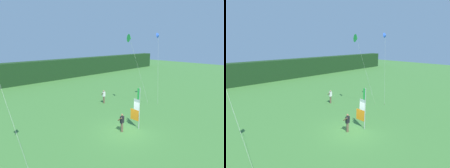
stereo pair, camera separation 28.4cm
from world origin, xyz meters
TOP-DOWN VIEW (x-y plane):
  - ground_plane at (0.00, 0.00)m, footprint 120.00×120.00m
  - distant_treeline at (0.00, 26.46)m, footprint 80.00×2.40m
  - banner_flag at (1.28, -0.16)m, footprint 0.06×1.03m
  - person_near_banner at (3.94, 7.31)m, footprint 0.55×0.48m
  - person_mid_field at (-0.26, 0.22)m, footprint 0.55×0.48m
  - kite_blue_delta_0 at (9.10, 2.94)m, footprint 0.91×1.00m
  - kite_green_delta_1 at (5.32, 4.29)m, footprint 3.09×1.54m

SIDE VIEW (x-z plane):
  - ground_plane at x=0.00m, z-range 0.00..0.00m
  - person_mid_field at x=-0.26m, z-range 0.06..1.73m
  - person_near_banner at x=3.94m, z-range 0.06..1.80m
  - banner_flag at x=1.28m, z-range -0.08..3.80m
  - distant_treeline at x=0.00m, z-range 0.00..4.11m
  - kite_green_delta_1 at x=5.32m, z-range 3.85..12.53m
  - kite_blue_delta_0 at x=9.10m, z-range 4.06..12.98m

